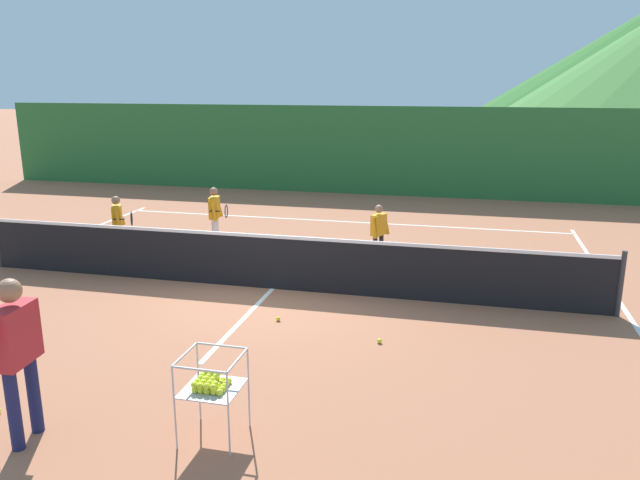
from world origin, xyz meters
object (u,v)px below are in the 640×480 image
object	(u,v)px
tennis_net	(272,261)
tennis_ball_4	(278,319)
student_1	(215,212)
student_2	(379,229)
instructor	(16,346)
student_0	(118,220)
ball_cart	(211,384)
tennis_ball_5	(379,341)

from	to	relation	value
tennis_net	tennis_ball_4	size ratio (longest dim) A/B	165.59
student_1	student_2	bearing A→B (deg)	-6.56
instructor	tennis_ball_4	xyz separation A→B (m)	(1.52, 3.65, -1.00)
student_0	student_1	xyz separation A→B (m)	(1.68, 1.09, 0.04)
tennis_net	student_0	size ratio (longest dim) A/B	8.95
student_0	tennis_ball_4	size ratio (longest dim) A/B	18.50
instructor	student_1	world-z (taller)	instructor
instructor	student_2	xyz separation A→B (m)	(2.55, 7.01, -0.31)
tennis_net	instructor	bearing A→B (deg)	-100.95
ball_cart	tennis_net	bearing A→B (deg)	100.35
student_0	tennis_ball_4	xyz separation A→B (m)	(4.28, -2.69, -0.72)
instructor	student_0	world-z (taller)	instructor
student_1	instructor	bearing A→B (deg)	-81.75
tennis_net	tennis_ball_4	bearing A→B (deg)	-68.97
student_0	tennis_ball_5	xyz separation A→B (m)	(5.89, -3.14, -0.72)
student_1	tennis_ball_5	xyz separation A→B (m)	(4.21, -4.24, -0.76)
ball_cart	tennis_ball_4	bearing A→B (deg)	95.31
ball_cart	tennis_ball_4	xyz separation A→B (m)	(-0.29, 3.17, -0.56)
tennis_net	tennis_ball_4	distance (m)	1.58
student_2	tennis_ball_5	world-z (taller)	student_2
student_1	tennis_ball_4	bearing A→B (deg)	-55.51
tennis_ball_4	student_0	bearing A→B (deg)	147.86
student_2	tennis_ball_4	xyz separation A→B (m)	(-1.03, -3.36, -0.68)
student_1	student_2	xyz separation A→B (m)	(3.63, -0.42, -0.08)
student_0	student_1	size ratio (longest dim) A/B	0.95
instructor	student_1	xyz separation A→B (m)	(-1.08, 7.43, -0.23)
instructor	ball_cart	xyz separation A→B (m)	(1.81, 0.48, -0.43)
student_0	ball_cart	world-z (taller)	student_0
tennis_ball_4	tennis_net	bearing A→B (deg)	111.03
tennis_ball_5	ball_cart	bearing A→B (deg)	-115.97
student_0	tennis_ball_5	size ratio (longest dim) A/B	18.50
instructor	tennis_ball_5	bearing A→B (deg)	45.51
tennis_net	tennis_ball_4	world-z (taller)	tennis_net
student_1	student_0	bearing A→B (deg)	-146.97
tennis_net	student_0	bearing A→B (deg)	161.12
student_0	student_2	distance (m)	5.35
student_0	instructor	bearing A→B (deg)	-66.48
instructor	student_0	xyz separation A→B (m)	(-2.76, 6.33, -0.27)
ball_cart	tennis_ball_5	xyz separation A→B (m)	(1.32, 2.71, -0.56)
tennis_ball_5	student_2	bearing A→B (deg)	98.69
tennis_net	student_2	size ratio (longest dim) A/B	9.42
student_2	tennis_ball_5	distance (m)	3.92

